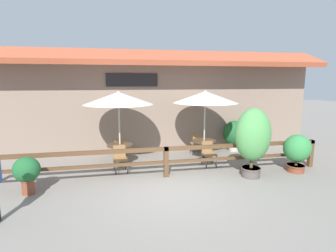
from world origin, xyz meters
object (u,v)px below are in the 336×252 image
at_px(chair_near_streetside, 120,157).
at_px(dining_table_middle, 204,144).
at_px(chair_near_wallside, 120,147).
at_px(patio_umbrella_middle, 205,97).
at_px(potted_plant_corner_fern, 297,150).
at_px(potted_plant_broad_leaf, 253,137).
at_px(patio_umbrella_near, 118,98).
at_px(chair_middle_streetside, 209,152).
at_px(chair_middle_wallside, 197,143).
at_px(potted_plant_small_flowering, 27,172).
at_px(dining_table_near, 120,149).
at_px(potted_plant_entrance_palm, 234,134).

bearing_deg(chair_near_streetside, dining_table_middle, 5.28).
height_order(chair_near_wallside, patio_umbrella_middle, patio_umbrella_middle).
height_order(potted_plant_corner_fern, potted_plant_broad_leaf, potted_plant_broad_leaf).
bearing_deg(potted_plant_corner_fern, patio_umbrella_near, 162.05).
distance_m(chair_middle_streetside, chair_middle_wallside, 1.46).
distance_m(dining_table_middle, chair_middle_wallside, 0.74).
xyz_separation_m(chair_near_wallside, chair_middle_wallside, (3.07, 0.04, 0.00)).
height_order(potted_plant_small_flowering, potted_plant_broad_leaf, potted_plant_broad_leaf).
bearing_deg(patio_umbrella_middle, patio_umbrella_near, -179.48).
distance_m(dining_table_middle, potted_plant_corner_fern, 3.16).
xyz_separation_m(chair_middle_streetside, potted_plant_small_flowering, (-5.48, -1.30, 0.12)).
height_order(patio_umbrella_near, chair_middle_wallside, patio_umbrella_near).
height_order(patio_umbrella_near, chair_near_streetside, patio_umbrella_near).
bearing_deg(dining_table_near, potted_plant_broad_leaf, -26.38).
height_order(patio_umbrella_near, dining_table_near, patio_umbrella_near).
height_order(chair_near_wallside, potted_plant_broad_leaf, potted_plant_broad_leaf).
bearing_deg(potted_plant_entrance_palm, chair_near_wallside, -176.18).
bearing_deg(chair_middle_wallside, dining_table_middle, 95.71).
bearing_deg(chair_middle_wallside, potted_plant_entrance_palm, -170.22).
relative_size(dining_table_near, potted_plant_corner_fern, 0.72).
xyz_separation_m(patio_umbrella_near, chair_near_streetside, (-0.01, -0.72, -1.89)).
bearing_deg(chair_middle_wallside, potted_plant_small_flowering, 27.28).
distance_m(chair_middle_streetside, potted_plant_broad_leaf, 1.77).
bearing_deg(patio_umbrella_middle, chair_near_wallside, 167.58).
bearing_deg(chair_middle_wallside, chair_middle_streetside, 89.87).
bearing_deg(potted_plant_small_flowering, dining_table_middle, 20.03).
xyz_separation_m(dining_table_near, patio_umbrella_middle, (3.13, 0.03, 1.78)).
distance_m(patio_umbrella_near, potted_plant_small_flowering, 3.62).
bearing_deg(potted_plant_small_flowering, chair_middle_wallside, 26.64).
xyz_separation_m(dining_table_near, chair_near_streetside, (-0.01, -0.72, -0.11)).
distance_m(dining_table_near, patio_umbrella_middle, 3.60).
distance_m(chair_middle_streetside, potted_plant_corner_fern, 2.87).
height_order(chair_middle_streetside, potted_plant_entrance_palm, potted_plant_entrance_palm).
bearing_deg(potted_plant_entrance_palm, dining_table_middle, -149.01).
height_order(chair_near_wallside, chair_middle_streetside, same).
distance_m(chair_near_streetside, potted_plant_corner_fern, 5.80).
bearing_deg(dining_table_near, chair_near_streetside, -90.94).
bearing_deg(potted_plant_small_flowering, potted_plant_broad_leaf, 0.23).
bearing_deg(chair_near_wallside, chair_near_streetside, 87.74).
relative_size(chair_near_streetside, potted_plant_corner_fern, 0.70).
height_order(patio_umbrella_near, chair_near_wallside, patio_umbrella_near).
height_order(chair_near_streetside, chair_middle_wallside, same).
relative_size(chair_middle_wallside, potted_plant_entrance_palm, 0.67).
xyz_separation_m(chair_near_streetside, potted_plant_small_flowering, (-2.43, -1.28, 0.12)).
bearing_deg(chair_near_streetside, potted_plant_entrance_palm, 11.93).
distance_m(patio_umbrella_middle, potted_plant_broad_leaf, 2.44).
xyz_separation_m(dining_table_middle, potted_plant_entrance_palm, (1.69, 1.01, 0.13)).
height_order(chair_middle_wallside, potted_plant_corner_fern, potted_plant_corner_fern).
distance_m(chair_near_streetside, chair_near_wallside, 1.44).
bearing_deg(patio_umbrella_near, patio_umbrella_middle, 0.52).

